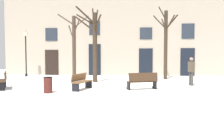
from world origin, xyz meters
TOP-DOWN VIEW (x-y plane):
  - ground_plane at (0.00, 0.00)m, footprint 33.03×33.03m
  - building_facade at (0.00, 8.67)m, footprint 20.64×0.60m
  - tree_foreground at (3.69, 5.16)m, footprint 1.77×2.28m
  - tree_left_of_center at (-3.02, 4.26)m, footprint 2.39×1.28m
  - tree_right_of_center at (-1.30, 2.75)m, footprint 1.90×2.45m
  - streetlamp at (-7.69, 6.79)m, footprint 0.30×0.30m
  - litter_bin at (-2.76, -2.53)m, footprint 0.45×0.45m
  - bench_facing_shops at (-1.39, -1.15)m, footprint 0.87×1.81m
  - bench_far_corner at (-5.69, -1.25)m, footprint 1.17×1.82m
  - bench_near_center_tree at (1.84, -0.87)m, footprint 1.69×1.00m
  - person_crossing_plaza at (4.80, 1.21)m, footprint 0.38×0.44m

SIDE VIEW (x-z plane):
  - ground_plane at x=0.00m, z-range 0.00..0.00m
  - litter_bin at x=-2.76m, z-range 0.00..0.79m
  - bench_facing_shops at x=-1.39m, z-range 0.01..0.87m
  - bench_near_center_tree at x=1.84m, z-range 0.00..0.91m
  - bench_far_corner at x=-5.69m, z-range 0.01..0.93m
  - person_crossing_plaza at x=4.80m, z-range 0.09..1.78m
  - streetlamp at x=-7.69m, z-range 0.43..4.26m
  - tree_left_of_center at x=-3.02m, z-range 0.05..4.96m
  - tree_right_of_center at x=-1.30m, z-range 0.16..5.21m
  - tree_foreground at x=3.69m, z-range 0.15..5.44m
  - building_facade at x=0.00m, z-range 0.04..8.46m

